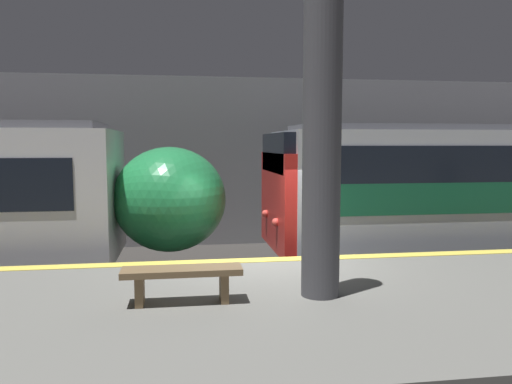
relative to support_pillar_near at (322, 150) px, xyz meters
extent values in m
plane|color=#33302D|center=(-0.40, 2.23, -2.92)|extent=(120.00, 120.00, 0.00)
cube|color=slate|center=(-0.40, -0.13, -2.42)|extent=(40.00, 4.71, 1.00)
cube|color=#EAD14C|center=(-0.40, 2.08, -1.91)|extent=(40.00, 0.30, 0.01)
cube|color=gray|center=(-0.40, 8.52, -0.45)|extent=(50.00, 0.15, 4.95)
cylinder|color=#47474C|center=(0.00, 0.00, 0.00)|extent=(0.50, 0.50, 3.84)
ellipsoid|color=#238447|center=(-2.05, 4.64, -1.11)|extent=(2.42, 2.69, 2.26)
sphere|color=#F2EFCC|center=(-1.10, 4.64, -1.52)|extent=(0.20, 0.20, 0.20)
cube|color=red|center=(0.32, 4.64, -1.19)|extent=(0.25, 2.86, 2.15)
cube|color=black|center=(0.32, 4.64, -0.12)|extent=(0.25, 2.57, 0.86)
sphere|color=#EA4C42|center=(0.16, 3.98, -1.57)|extent=(0.18, 0.18, 0.18)
sphere|color=#EA4C42|center=(0.16, 5.30, -1.57)|extent=(0.18, 0.18, 0.18)
cube|color=brown|center=(-2.33, -0.06, -1.71)|extent=(0.10, 0.32, 0.41)
cube|color=brown|center=(-1.28, -0.06, -1.71)|extent=(0.10, 0.32, 0.41)
cube|color=brown|center=(-1.80, -0.06, -1.51)|extent=(1.50, 0.40, 0.08)
camera|label=1|loc=(-1.79, -6.25, 0.08)|focal=35.00mm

